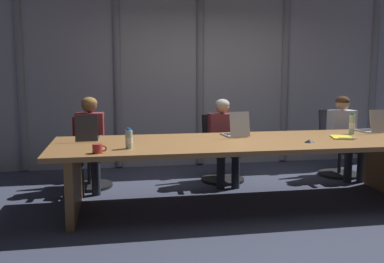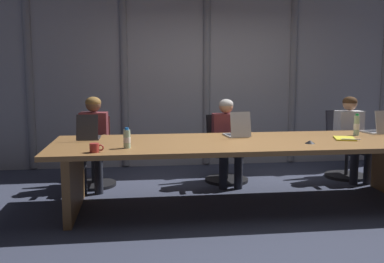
{
  "view_description": "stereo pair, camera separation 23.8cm",
  "coord_description": "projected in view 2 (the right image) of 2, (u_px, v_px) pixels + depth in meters",
  "views": [
    {
      "loc": [
        -1.48,
        -4.67,
        1.51
      ],
      "look_at": [
        -0.6,
        0.12,
        0.84
      ],
      "focal_mm": 40.68,
      "sensor_mm": 36.0,
      "label": 1
    },
    {
      "loc": [
        -1.24,
        -4.71,
        1.51
      ],
      "look_at": [
        -0.6,
        0.12,
        0.84
      ],
      "focal_mm": 40.68,
      "sensor_mm": 36.0,
      "label": 2
    }
  ],
  "objects": [
    {
      "name": "laptop_center",
      "position": [
        378.0,
        129.0,
        5.46
      ],
      "size": [
        0.28,
        0.39,
        0.3
      ],
      "rotation": [
        0.0,
        0.0,
        1.66
      ],
      "color": "#BCBCC1",
      "rests_on": "conference_table"
    },
    {
      "name": "office_chair_left_end",
      "position": [
        93.0,
        160.0,
        5.83
      ],
      "size": [
        0.6,
        0.6,
        0.91
      ],
      "rotation": [
        0.0,
        0.0,
        -1.58
      ],
      "color": "#511E19",
      "rests_on": "ground_plane"
    },
    {
      "name": "laptop_left_end",
      "position": [
        89.0,
        135.0,
        4.97
      ],
      "size": [
        0.25,
        0.4,
        0.3
      ],
      "rotation": [
        0.0,
        0.0,
        1.55
      ],
      "color": "#2D2D33",
      "rests_on": "conference_table"
    },
    {
      "name": "conference_mic_left_side",
      "position": [
        310.0,
        142.0,
        4.7
      ],
      "size": [
        0.11,
        0.11,
        0.03
      ],
      "primitive_type": "cone",
      "color": "black",
      "rests_on": "conference_table"
    },
    {
      "name": "spiral_notepad",
      "position": [
        345.0,
        138.0,
        5.0
      ],
      "size": [
        0.3,
        0.36,
        0.03
      ],
      "rotation": [
        0.0,
        0.0,
        -0.31
      ],
      "color": "yellow",
      "rests_on": "conference_table"
    },
    {
      "name": "curtain_backdrop",
      "position": [
        211.0,
        79.0,
        7.03
      ],
      "size": [
        7.2,
        0.17,
        2.82
      ],
      "color": "#9999A0",
      "rests_on": "ground_plane"
    },
    {
      "name": "water_bottle_primary",
      "position": [
        357.0,
        125.0,
        5.29
      ],
      "size": [
        0.07,
        0.07,
        0.27
      ],
      "color": "#ADD1B2",
      "rests_on": "conference_table"
    },
    {
      "name": "water_bottle_secondary",
      "position": [
        127.0,
        139.0,
        4.4
      ],
      "size": [
        0.07,
        0.07,
        0.21
      ],
      "color": "#ADD1B2",
      "rests_on": "conference_table"
    },
    {
      "name": "person_center",
      "position": [
        352.0,
        133.0,
        6.1
      ],
      "size": [
        0.37,
        0.55,
        1.17
      ],
      "rotation": [
        0.0,
        0.0,
        -1.55
      ],
      "color": "silver",
      "rests_on": "ground_plane"
    },
    {
      "name": "office_chair_center",
      "position": [
        345.0,
        152.0,
        6.3
      ],
      "size": [
        0.6,
        0.6,
        0.96
      ],
      "rotation": [
        0.0,
        0.0,
        -1.52
      ],
      "color": "#2D2D38",
      "rests_on": "ground_plane"
    },
    {
      "name": "office_chair_left_mid",
      "position": [
        226.0,
        156.0,
        6.07
      ],
      "size": [
        0.6,
        0.61,
        0.92
      ],
      "rotation": [
        0.0,
        0.0,
        -1.41
      ],
      "color": "black",
      "rests_on": "ground_plane"
    },
    {
      "name": "person_left_mid",
      "position": [
        227.0,
        136.0,
        5.87
      ],
      "size": [
        0.38,
        0.55,
        1.15
      ],
      "rotation": [
        0.0,
        0.0,
        -1.6
      ],
      "color": "brown",
      "rests_on": "ground_plane"
    },
    {
      "name": "coffee_mug_near",
      "position": [
        95.0,
        148.0,
        4.17
      ],
      "size": [
        0.14,
        0.09,
        0.09
      ],
      "color": "#B2332D",
      "rests_on": "conference_table"
    },
    {
      "name": "laptop_left_mid",
      "position": [
        237.0,
        132.0,
        5.18
      ],
      "size": [
        0.28,
        0.39,
        0.31
      ],
      "rotation": [
        0.0,
        0.0,
        1.66
      ],
      "color": "#A8ADB7",
      "rests_on": "conference_table"
    },
    {
      "name": "ground_plane",
      "position": [
        245.0,
        205.0,
        4.99
      ],
      "size": [
        14.4,
        14.4,
        0.0
      ],
      "primitive_type": "plane",
      "color": "#383D51"
    },
    {
      "name": "conference_table",
      "position": [
        246.0,
        153.0,
        4.91
      ],
      "size": [
        4.3,
        1.36,
        0.74
      ],
      "color": "olive",
      "rests_on": "ground_plane"
    },
    {
      "name": "person_left_end",
      "position": [
        93.0,
        137.0,
        5.64
      ],
      "size": [
        0.39,
        0.56,
        1.19
      ],
      "rotation": [
        0.0,
        0.0,
        -1.64
      ],
      "color": "brown",
      "rests_on": "ground_plane"
    }
  ]
}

